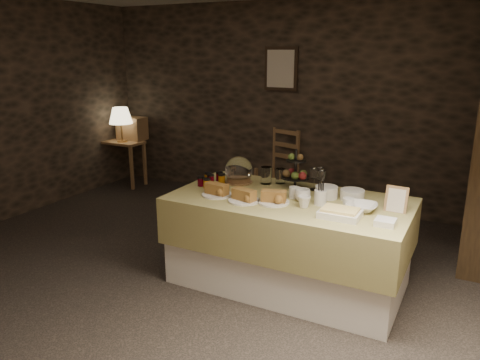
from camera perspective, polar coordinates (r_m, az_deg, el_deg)
The scene contains 27 objects.
ground_plane at distance 4.41m, azimuth -6.49°, elevation -11.34°, with size 5.50×5.00×0.01m, color black.
room_shell at distance 3.96m, azimuth -7.20°, elevation 9.25°, with size 5.52×5.02×2.60m.
buffet_table at distance 4.07m, azimuth 5.92°, elevation -6.70°, with size 1.98×1.05×0.79m.
console_table at distance 7.23m, azimuth -14.12°, elevation 3.61°, with size 0.63×0.36×0.67m.
table_lamp at distance 7.07m, azimuth -14.36°, elevation 7.57°, with size 0.34×0.34×0.51m.
wine_rack at distance 7.27m, azimuth -13.04°, elevation 6.16°, with size 0.42×0.26×0.34m, color brown.
chair at distance 6.25m, azimuth 4.71°, elevation 1.16°, with size 0.56×0.55×0.76m.
framed_picture at distance 6.18m, azimuth 5.02°, elevation 13.36°, with size 0.45×0.04×0.55m.
plate_stack_a at distance 4.00m, azimuth 10.48°, elevation -1.44°, with size 0.19×0.19×0.10m, color silver.
plate_stack_b at distance 4.00m, azimuth 13.53°, elevation -1.74°, with size 0.20×0.20×0.09m, color silver.
cutlery_holder at distance 3.81m, azimuth 9.79°, elevation -2.12°, with size 0.10×0.10×0.12m, color silver.
cup_a at distance 3.88m, azimuth 7.62°, elevation -1.85°, with size 0.13×0.13×0.10m, color silver.
cup_b at distance 3.73m, azimuth 7.81°, elevation -2.64°, with size 0.10×0.10×0.10m, color silver.
mug_c at distance 3.96m, azimuth 6.61°, elevation -1.51°, with size 0.09×0.09×0.10m, color silver.
mug_d at distance 3.76m, azimuth 13.05°, elevation -2.82°, with size 0.08×0.08×0.09m, color silver.
bowl at distance 3.75m, azimuth 14.57°, elevation -3.21°, with size 0.24×0.24×0.06m, color silver.
cake_dome at distance 4.37m, azimuth -0.15°, elevation 1.02°, with size 0.26×0.26×0.26m.
fruit_stand at distance 4.22m, azimuth 6.80°, elevation 0.85°, with size 0.25×0.25×0.35m.
bread_platter_left at distance 4.00m, azimuth -2.84°, elevation -1.35°, with size 0.26×0.26×0.11m.
bread_platter_center at distance 3.84m, azimuth 0.49°, elevation -2.07°, with size 0.26×0.26×0.11m.
bread_platter_right at distance 3.81m, azimuth 4.12°, elevation -2.25°, with size 0.26×0.26×0.11m.
jam_jars at distance 4.35m, azimuth -3.52°, elevation 0.01°, with size 0.20×0.32×0.07m.
tart_dish at distance 3.57m, azimuth 12.09°, elevation -3.97°, with size 0.30×0.22×0.07m.
square_dish at distance 3.50m, azimuth 17.30°, elevation -4.93°, with size 0.14×0.14×0.04m, color silver.
menu_frame at distance 3.79m, azimuth 18.51°, elevation -2.36°, with size 0.17×0.02×0.22m, color brown.
storage_jar_a at distance 4.34m, azimuth 3.21°, elevation 0.58°, with size 0.10×0.10×0.16m, color white.
storage_jar_b at distance 4.37m, azimuth 4.95°, elevation 0.50°, with size 0.09×0.09×0.14m, color white.
Camera 1 is at (2.25, -3.22, 2.00)m, focal length 35.00 mm.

